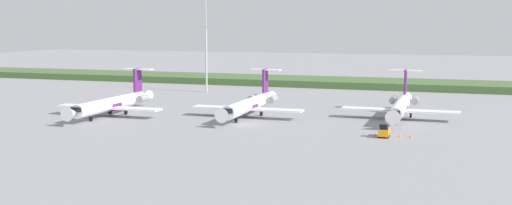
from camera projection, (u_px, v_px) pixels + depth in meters
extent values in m
plane|color=gray|center=(284.00, 104.00, 141.43)|extent=(500.00, 500.00, 0.00)
cube|color=#426033|center=(325.00, 82.00, 185.61)|extent=(320.00, 20.00, 2.04)
cylinder|color=white|center=(111.00, 104.00, 123.56)|extent=(2.70, 24.00, 2.70)
cone|color=white|center=(72.00, 113.00, 110.85)|extent=(2.70, 3.00, 2.70)
cone|color=white|center=(145.00, 96.00, 136.74)|extent=(2.30, 4.00, 2.29)
cube|color=black|center=(78.00, 109.00, 112.58)|extent=(2.02, 1.80, 0.90)
cylinder|color=#591E66|center=(111.00, 105.00, 123.58)|extent=(2.76, 3.60, 2.76)
cube|color=white|center=(84.00, 106.00, 124.54)|extent=(11.00, 3.20, 0.36)
cube|color=white|center=(134.00, 109.00, 120.86)|extent=(11.00, 3.20, 0.36)
cube|color=#591E66|center=(138.00, 80.00, 133.41)|extent=(0.36, 3.20, 5.20)
cube|color=white|center=(138.00, 69.00, 133.38)|extent=(6.80, 1.80, 0.24)
cylinder|color=gray|center=(125.00, 97.00, 132.90)|extent=(1.50, 3.40, 1.50)
cylinder|color=gray|center=(143.00, 98.00, 131.50)|extent=(1.50, 3.40, 1.50)
cylinder|color=gray|center=(91.00, 116.00, 116.74)|extent=(0.20, 0.20, 0.65)
cylinder|color=black|center=(91.00, 119.00, 116.82)|extent=(0.30, 0.90, 0.90)
cylinder|color=black|center=(110.00, 112.00, 126.67)|extent=(0.35, 0.90, 0.90)
cylinder|color=black|center=(126.00, 112.00, 125.49)|extent=(0.35, 0.90, 0.90)
cylinder|color=white|center=(249.00, 105.00, 121.88)|extent=(2.70, 24.00, 2.70)
cone|color=white|center=(225.00, 114.00, 109.17)|extent=(2.70, 3.00, 2.70)
cone|color=white|center=(269.00, 97.00, 135.06)|extent=(2.29, 4.00, 2.29)
cube|color=black|center=(228.00, 110.00, 110.90)|extent=(2.03, 1.80, 0.90)
cylinder|color=#591E66|center=(249.00, 106.00, 121.90)|extent=(2.76, 3.60, 2.76)
cube|color=white|center=(220.00, 107.00, 122.85)|extent=(11.00, 3.20, 0.36)
cube|color=white|center=(275.00, 110.00, 119.18)|extent=(11.00, 3.20, 0.36)
cube|color=#591E66|center=(265.00, 81.00, 131.73)|extent=(0.36, 3.20, 5.20)
cube|color=white|center=(266.00, 70.00, 131.70)|extent=(6.80, 1.80, 0.24)
cylinder|color=gray|center=(253.00, 98.00, 131.21)|extent=(1.50, 3.40, 1.50)
cylinder|color=gray|center=(273.00, 99.00, 129.81)|extent=(1.50, 3.40, 1.50)
cylinder|color=gray|center=(236.00, 117.00, 115.06)|extent=(0.20, 0.20, 0.65)
cylinder|color=black|center=(236.00, 120.00, 115.13)|extent=(0.30, 0.90, 0.90)
cylinder|color=black|center=(244.00, 113.00, 124.99)|extent=(0.35, 0.90, 0.90)
cylinder|color=black|center=(261.00, 114.00, 123.80)|extent=(0.35, 0.90, 0.90)
cylinder|color=white|center=(400.00, 107.00, 119.51)|extent=(2.70, 24.00, 2.70)
cone|color=white|center=(394.00, 116.00, 106.80)|extent=(2.70, 3.00, 2.70)
cone|color=white|center=(406.00, 98.00, 132.69)|extent=(2.30, 4.00, 2.29)
cube|color=black|center=(395.00, 112.00, 108.53)|extent=(2.02, 1.80, 0.90)
cylinder|color=#591E66|center=(400.00, 107.00, 119.53)|extent=(2.76, 3.60, 2.76)
cube|color=white|center=(370.00, 109.00, 120.49)|extent=(11.00, 3.20, 0.36)
cube|color=white|center=(431.00, 112.00, 116.81)|extent=(11.00, 3.20, 0.36)
cube|color=#591E66|center=(405.00, 82.00, 129.36)|extent=(0.36, 3.20, 5.20)
cube|color=white|center=(406.00, 71.00, 129.33)|extent=(6.80, 1.80, 0.24)
cylinder|color=gray|center=(393.00, 100.00, 128.85)|extent=(1.50, 3.40, 1.50)
cylinder|color=gray|center=(415.00, 101.00, 127.45)|extent=(1.50, 3.40, 1.50)
cylinder|color=gray|center=(397.00, 119.00, 112.70)|extent=(0.20, 0.20, 0.65)
cylinder|color=black|center=(397.00, 122.00, 112.77)|extent=(0.30, 0.90, 0.90)
cylinder|color=black|center=(392.00, 114.00, 122.62)|extent=(0.35, 0.90, 0.90)
cylinder|color=black|center=(411.00, 115.00, 121.44)|extent=(0.35, 0.90, 0.90)
cylinder|color=#B2B2B7|center=(206.00, 61.00, 165.32)|extent=(0.50, 0.50, 17.55)
cylinder|color=#B2B2B7|center=(206.00, 11.00, 163.59)|extent=(0.28, 0.28, 9.45)
cube|color=#B2B2B7|center=(206.00, 27.00, 164.14)|extent=(4.40, 0.20, 0.20)
cube|color=orange|center=(384.00, 132.00, 100.33)|extent=(1.70, 3.20, 1.10)
cube|color=black|center=(384.00, 127.00, 99.68)|extent=(1.36, 1.10, 0.90)
cylinder|color=black|center=(379.00, 136.00, 99.73)|extent=(0.22, 0.60, 0.60)
cylinder|color=black|center=(388.00, 137.00, 99.27)|extent=(0.22, 0.60, 0.60)
cylinder|color=black|center=(380.00, 134.00, 101.54)|extent=(0.22, 0.60, 0.60)
cylinder|color=black|center=(389.00, 135.00, 101.07)|extent=(0.22, 0.60, 0.60)
cone|color=orange|center=(375.00, 135.00, 101.18)|extent=(0.44, 0.44, 0.55)
cone|color=orange|center=(399.00, 135.00, 100.60)|extent=(0.44, 0.44, 0.55)
cone|color=orange|center=(411.00, 136.00, 99.85)|extent=(0.44, 0.44, 0.55)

